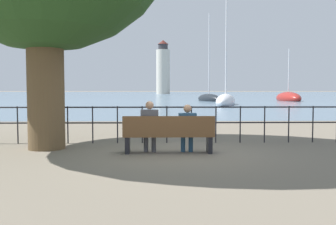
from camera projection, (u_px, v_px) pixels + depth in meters
ground_plane at (169, 153)px, 8.96m from camera, size 1000.00×1000.00×0.00m
harbor_water at (158, 93)px, 167.69m from camera, size 600.00×300.00×0.01m
park_bench at (169, 135)px, 8.87m from camera, size 2.16×0.45×0.90m
seated_person_left at (150, 125)px, 8.92m from camera, size 0.42×0.35×1.24m
seated_person_right at (187, 126)px, 8.95m from camera, size 0.42×0.35×1.16m
promenade_railing at (167, 119)px, 10.61m from camera, size 12.64×0.04×1.05m
sailboat_1 at (226, 101)px, 37.81m from camera, size 3.87×8.01×12.69m
sailboat_2 at (209, 98)px, 50.78m from camera, size 3.37×6.46×12.21m
sailboat_3 at (288, 98)px, 51.72m from camera, size 2.44×7.30×7.68m
harbor_lighthouse at (163, 69)px, 140.33m from camera, size 5.09×5.09×20.17m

